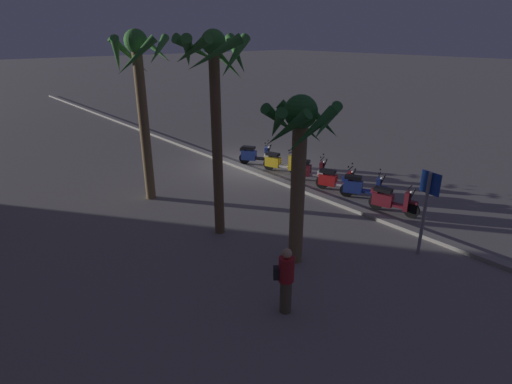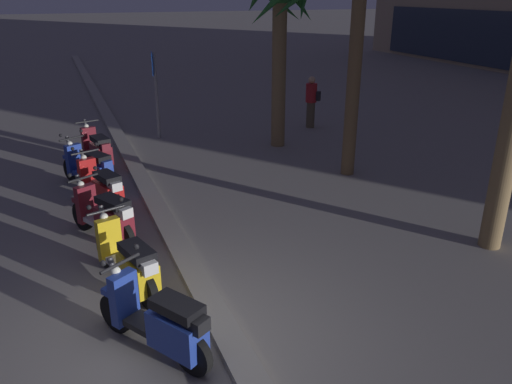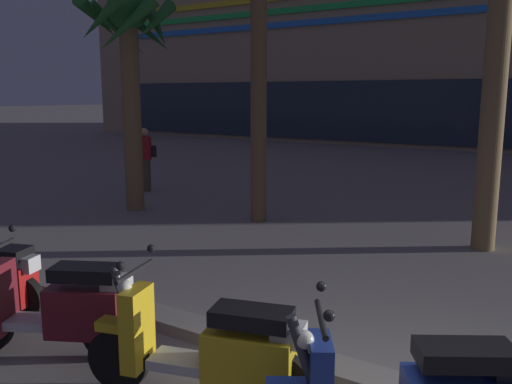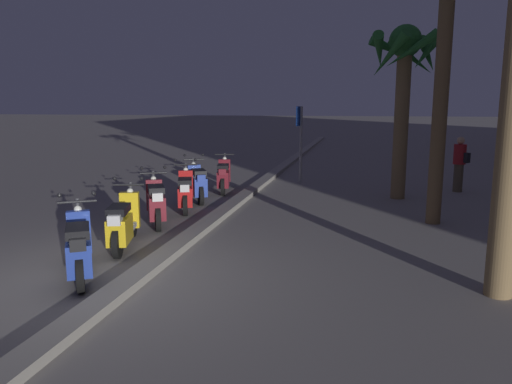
{
  "view_description": "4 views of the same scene",
  "coord_description": "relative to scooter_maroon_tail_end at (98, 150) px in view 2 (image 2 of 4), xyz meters",
  "views": [
    {
      "loc": [
        -14.08,
        11.65,
        5.78
      ],
      "look_at": [
        -5.11,
        4.03,
        1.21
      ],
      "focal_mm": 28.82,
      "sensor_mm": 36.0,
      "label": 1
    },
    {
      "loc": [
        4.85,
        -1.0,
        3.96
      ],
      "look_at": [
        -2.17,
        1.82,
        0.93
      ],
      "focal_mm": 35.37,
      "sensor_mm": 36.0,
      "label": 2
    },
    {
      "loc": [
        0.92,
        -3.42,
        2.38
      ],
      "look_at": [
        -3.47,
        3.26,
        0.94
      ],
      "focal_mm": 38.28,
      "sensor_mm": 36.0,
      "label": 3
    },
    {
      "loc": [
        5.97,
        3.63,
        2.46
      ],
      "look_at": [
        -1.55,
        1.96,
        1.08
      ],
      "focal_mm": 34.38,
      "sensor_mm": 36.0,
      "label": 4
    }
  ],
  "objects": [
    {
      "name": "scooter_blue_second_in_line",
      "position": [
        1.42,
        -0.28,
        0.01
      ],
      "size": [
        1.66,
        0.97,
        1.17
      ],
      "color": "black",
      "rests_on": "ground"
    },
    {
      "name": "scooter_blue_mid_front",
      "position": [
        7.21,
        -0.01,
        0.01
      ],
      "size": [
        1.58,
        1.05,
        1.17
      ],
      "color": "black",
      "rests_on": "ground"
    },
    {
      "name": "ground_plane",
      "position": [
        7.17,
        0.23,
        -0.45
      ],
      "size": [
        200.0,
        200.0,
        0.0
      ],
      "primitive_type": "plane",
      "color": "gray"
    },
    {
      "name": "pedestrian_strolling_near_curb",
      "position": [
        -1.56,
        6.5,
        0.38
      ],
      "size": [
        0.41,
        0.44,
        1.57
      ],
      "color": "brown",
      "rests_on": "ground"
    },
    {
      "name": "scooter_maroon_tail_end",
      "position": [
        0.0,
        0.0,
        0.0
      ],
      "size": [
        1.72,
        0.7,
        1.04
      ],
      "color": "black",
      "rests_on": "ground"
    },
    {
      "name": "crossing_sign",
      "position": [
        -2.15,
        1.88,
        1.06
      ],
      "size": [
        0.59,
        0.17,
        2.4
      ],
      "color": "#939399",
      "rests_on": "ground"
    },
    {
      "name": "scooter_yellow_gap_after_mid",
      "position": [
        5.68,
        -0.13,
        0.0
      ],
      "size": [
        1.81,
        0.79,
        1.17
      ],
      "color": "black",
      "rests_on": "ground"
    },
    {
      "name": "scooter_maroon_mid_rear",
      "position": [
        4.03,
        -0.26,
        0.02
      ],
      "size": [
        1.57,
        0.92,
        1.17
      ],
      "color": "black",
      "rests_on": "ground"
    },
    {
      "name": "scooter_red_far_back",
      "position": [
        2.57,
        -0.17,
        -0.0
      ],
      "size": [
        1.72,
        0.82,
        1.17
      ],
      "color": "black",
      "rests_on": "ground"
    },
    {
      "name": "palm_tree_far_corner",
      "position": [
        -0.16,
        4.76,
        2.87
      ],
      "size": [
        1.94,
        1.9,
        4.44
      ],
      "color": "olive",
      "rests_on": "ground"
    },
    {
      "name": "curb_strip",
      "position": [
        7.17,
        0.77,
        -0.39
      ],
      "size": [
        60.0,
        0.36,
        0.12
      ],
      "primitive_type": "cube",
      "color": "gray",
      "rests_on": "ground"
    }
  ]
}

